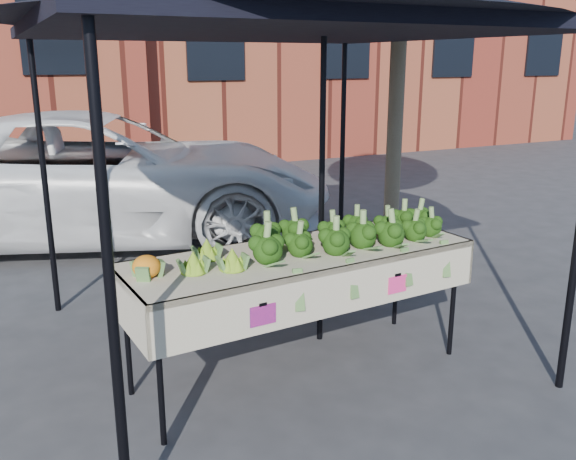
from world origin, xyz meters
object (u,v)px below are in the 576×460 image
object	(u,v)px
table	(301,314)
canopy	(274,170)
vehicle	(86,0)
street_tree	(398,57)

from	to	relation	value
table	canopy	world-z (taller)	canopy
vehicle	street_tree	world-z (taller)	vehicle
table	street_tree	xyz separation A→B (m)	(1.74, 1.41, 1.72)
canopy	street_tree	distance (m)	2.08
table	canopy	distance (m)	1.05
table	street_tree	bearing A→B (deg)	38.94
table	vehicle	xyz separation A→B (m)	(-0.60, 4.16, 2.34)
street_tree	canopy	bearing A→B (deg)	-152.10
canopy	street_tree	bearing A→B (deg)	27.90
canopy	vehicle	xyz separation A→B (m)	(-0.64, 3.66, 1.42)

